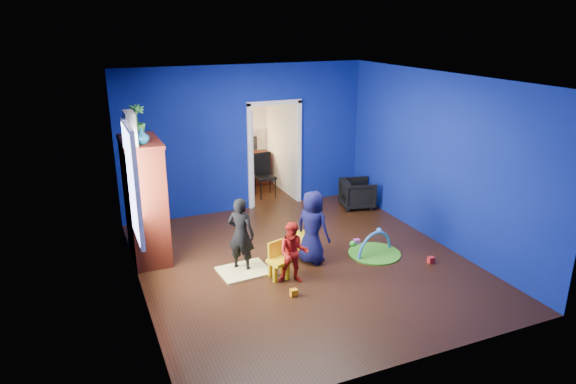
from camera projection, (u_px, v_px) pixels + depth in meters
name	position (u px, v px, depth m)	size (l,w,h in m)	color
floor	(304.00, 263.00, 8.20)	(5.00, 5.50, 0.01)	black
ceiling	(306.00, 79.00, 7.28)	(5.00, 5.50, 0.01)	white
wall_back	(246.00, 139.00, 10.14)	(5.00, 0.02, 2.90)	navy
wall_front	(415.00, 246.00, 5.34)	(5.00, 0.02, 2.90)	navy
wall_left	(134.00, 198.00, 6.81)	(0.02, 5.50, 2.90)	navy
wall_right	(438.00, 159.00, 8.67)	(0.02, 5.50, 2.90)	navy
alcove	(260.00, 138.00, 11.19)	(1.00, 1.75, 2.50)	silver
armchair	(357.00, 194.00, 10.55)	(0.63, 0.65, 0.59)	black
child_black	(241.00, 234.00, 7.82)	(0.43, 0.28, 1.17)	black
child_navy	(312.00, 227.00, 8.07)	(0.58, 0.38, 1.19)	#0F1639
toddler_red	(293.00, 253.00, 7.47)	(0.46, 0.35, 0.94)	red
vase	(141.00, 136.00, 7.51)	(0.22, 0.22, 0.23)	#0D5869
potted_plant	(136.00, 121.00, 7.92)	(0.28, 0.28, 0.50)	#2E8033
tv_armoire	(145.00, 200.00, 8.12)	(0.58, 1.14, 1.96)	#3F170A
crt_tv	(147.00, 197.00, 8.12)	(0.46, 0.70, 0.54)	silver
yellow_blanket	(244.00, 271.00, 7.91)	(0.75, 0.60, 0.03)	#F2E07A
hopper_ball	(303.00, 243.00, 8.39)	(0.44, 0.44, 0.44)	yellow
kid_chair	(279.00, 263.00, 7.66)	(0.28, 0.28, 0.50)	yellow
play_mat	(374.00, 253.00, 8.51)	(0.86, 0.86, 0.02)	#3B9722
toy_arch	(374.00, 253.00, 8.51)	(0.77, 0.77, 0.05)	#3F8CD8
window_left	(131.00, 183.00, 7.09)	(0.03, 0.95, 1.55)	white
curtain	(136.00, 191.00, 7.71)	(0.14, 0.42, 2.40)	slate
doorway	(274.00, 156.00, 10.49)	(1.16, 0.10, 2.10)	white
study_desk	(251.00, 169.00, 12.02)	(0.88, 0.44, 0.75)	#3D140A
desk_monitor	(249.00, 144.00, 11.94)	(0.40, 0.05, 0.32)	black
desk_lamp	(238.00, 146.00, 11.79)	(0.14, 0.14, 0.14)	#FFD88C
folding_chair	(265.00, 176.00, 11.16)	(0.40, 0.40, 0.92)	black
book_shelf	(248.00, 98.00, 11.59)	(0.88, 0.24, 0.04)	white
toy_0	(431.00, 260.00, 8.19)	(0.10, 0.08, 0.10)	red
toy_1	(379.00, 230.00, 9.33)	(0.11, 0.11, 0.11)	#2884E6
toy_2	(294.00, 293.00, 7.21)	(0.10, 0.08, 0.10)	orange
toy_3	(353.00, 244.00, 8.77)	(0.11, 0.11, 0.11)	green
toy_4	(357.00, 242.00, 8.85)	(0.10, 0.08, 0.10)	#BD46A7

